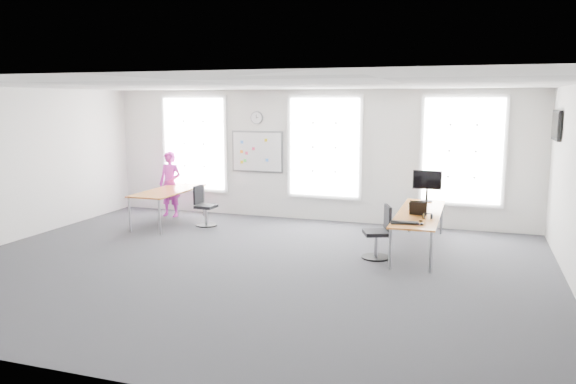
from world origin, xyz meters
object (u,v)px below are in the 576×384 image
(desk_right, at_px, (419,215))
(monitor, at_px, (427,183))
(headphones, at_px, (427,216))
(keyboard, at_px, (404,223))
(person, at_px, (170,184))
(desk_left, at_px, (169,193))
(chair_right, at_px, (379,235))
(chair_left, at_px, (204,208))

(desk_right, relative_size, monitor, 4.53)
(headphones, bearing_deg, desk_right, 96.18)
(headphones, bearing_deg, keyboard, -134.77)
(person, distance_m, headphones, 6.38)
(person, bearing_deg, desk_left, -60.15)
(keyboard, bearing_deg, chair_right, 135.97)
(chair_right, relative_size, headphones, 5.48)
(desk_right, relative_size, headphones, 16.83)
(desk_right, height_order, monitor, monitor)
(chair_right, height_order, keyboard, chair_right)
(desk_left, bearing_deg, desk_right, -5.10)
(monitor, bearing_deg, desk_left, -171.66)
(person, distance_m, keyboard, 6.24)
(desk_right, xyz_separation_m, chair_right, (-0.60, -0.82, -0.25))
(chair_left, height_order, headphones, chair_left)
(desk_left, bearing_deg, keyboard, -16.03)
(monitor, bearing_deg, keyboard, -93.07)
(desk_right, distance_m, keyboard, 1.07)
(chair_right, bearing_deg, chair_left, -130.06)
(chair_right, xyz_separation_m, person, (-5.35, 2.05, 0.36))
(desk_right, relative_size, person, 1.86)
(chair_right, relative_size, monitor, 1.48)
(desk_right, height_order, person, person)
(desk_right, relative_size, chair_right, 3.07)
(person, bearing_deg, chair_left, -26.32)
(keyboard, relative_size, monitor, 0.73)
(desk_right, relative_size, chair_left, 3.23)
(desk_right, distance_m, chair_right, 1.04)
(chair_right, distance_m, monitor, 2.21)
(monitor, bearing_deg, chair_left, -171.25)
(chair_right, xyz_separation_m, chair_left, (-4.12, 1.38, -0.02))
(keyboard, bearing_deg, person, 142.60)
(desk_right, bearing_deg, chair_left, 173.18)
(desk_right, bearing_deg, headphones, -70.86)
(desk_right, bearing_deg, keyboard, -97.75)
(chair_right, height_order, chair_left, chair_right)
(chair_right, distance_m, person, 5.74)
(chair_left, xyz_separation_m, keyboard, (4.58, -1.63, 0.32))
(desk_right, xyz_separation_m, person, (-5.95, 1.23, 0.12))
(desk_right, height_order, desk_left, desk_left)
(desk_left, xyz_separation_m, monitor, (5.59, 0.69, 0.39))
(chair_right, height_order, person, person)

